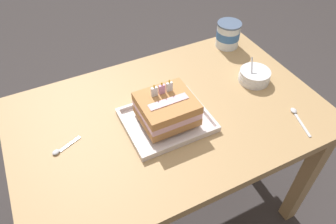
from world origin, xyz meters
TOP-DOWN VIEW (x-y plane):
  - ground_plane at (0.00, 0.00)m, footprint 8.00×8.00m
  - dining_table at (0.00, 0.00)m, footprint 1.22×0.78m
  - foil_tray at (-0.03, -0.04)m, footprint 0.32×0.26m
  - birthday_cake at (-0.03, -0.04)m, footprint 0.20×0.18m
  - bowl_stack at (0.42, 0.02)m, footprint 0.13×0.13m
  - ice_cream_tub at (0.47, 0.30)m, footprint 0.12×0.12m
  - serving_spoon_near_tray at (0.43, -0.23)m, footprint 0.06×0.15m
  - serving_spoon_by_bowls at (-0.42, 0.00)m, footprint 0.11×0.06m

SIDE VIEW (x-z plane):
  - ground_plane at x=0.00m, z-range 0.00..0.00m
  - dining_table at x=0.00m, z-range 0.26..0.99m
  - serving_spoon_by_bowls at x=-0.42m, z-range 0.72..0.73m
  - serving_spoon_near_tray at x=0.43m, z-range 0.72..0.73m
  - foil_tray at x=-0.03m, z-range 0.72..0.74m
  - bowl_stack at x=0.42m, z-range 0.70..0.80m
  - ice_cream_tub at x=0.47m, z-range 0.72..0.85m
  - birthday_cake at x=-0.03m, z-range 0.72..0.87m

